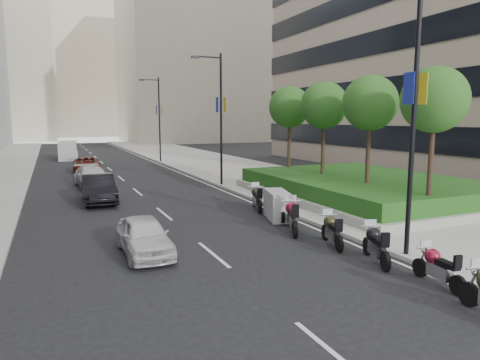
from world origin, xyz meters
TOP-DOWN VIEW (x-y plane):
  - ground at (0.00, 0.00)m, footprint 160.00×160.00m
  - sidewalk_right at (9.00, 30.00)m, footprint 10.00×100.00m
  - lane_edge at (3.70, 30.00)m, footprint 0.12×100.00m
  - lane_centre at (-1.50, 30.00)m, footprint 0.12×100.00m
  - building_cream_right at (22.00, 80.00)m, footprint 28.00×24.00m
  - building_cream_centre at (2.00, 120.00)m, footprint 30.00×24.00m
  - planter at (10.00, 10.00)m, footprint 10.00×14.00m
  - hedge at (10.00, 10.00)m, footprint 9.40×13.40m
  - tree_0 at (8.50, 4.00)m, footprint 2.80×2.80m
  - tree_1 at (8.50, 8.00)m, footprint 2.80×2.80m
  - tree_2 at (8.50, 12.00)m, footprint 2.80×2.80m
  - tree_3 at (8.50, 16.00)m, footprint 2.80×2.80m
  - lamp_post_0 at (4.14, 1.00)m, footprint 2.34×0.45m
  - lamp_post_1 at (4.14, 18.00)m, footprint 2.34×0.45m
  - lamp_post_2 at (4.14, 36.00)m, footprint 2.34×0.45m
  - motorcycle_1 at (3.28, -1.16)m, footprint 0.67×2.01m
  - motorcycle_2 at (3.06, 1.09)m, footprint 1.00×2.12m
  - motorcycle_3 at (2.87, 3.22)m, footprint 0.88×2.11m
  - motorcycle_4 at (2.53, 5.45)m, footprint 1.20×2.31m
  - motorcycle_5 at (3.05, 7.69)m, footprint 1.44×2.35m
  - motorcycle_6 at (3.11, 9.97)m, footprint 0.94×2.26m
  - car_a at (-3.66, 5.00)m, footprint 1.55×3.83m
  - car_b at (-4.12, 15.33)m, footprint 1.73×4.76m
  - car_c at (-3.97, 21.31)m, footprint 2.40×5.06m
  - car_d at (-3.63, 30.60)m, footprint 2.35×4.83m
  - delivery_van at (-4.65, 43.63)m, footprint 2.24×5.12m

SIDE VIEW (x-z plane):
  - ground at x=0.00m, z-range 0.00..0.00m
  - lane_edge at x=3.70m, z-range 0.00..0.01m
  - lane_centre at x=-1.50m, z-range 0.00..0.01m
  - sidewalk_right at x=9.00m, z-range 0.00..0.15m
  - planter at x=10.00m, z-range 0.15..0.55m
  - motorcycle_1 at x=3.28m, z-range 0.03..1.04m
  - motorcycle_3 at x=2.87m, z-range 0.04..1.12m
  - motorcycle_2 at x=3.06m, z-range 0.04..1.14m
  - motorcycle_6 at x=3.11m, z-range 0.04..1.20m
  - car_a at x=-3.66m, z-range 0.00..1.30m
  - motorcycle_4 at x=2.53m, z-range 0.04..1.27m
  - car_d at x=-3.63m, z-range 0.00..1.32m
  - motorcycle_5 at x=3.05m, z-range 0.00..1.33m
  - car_c at x=-3.97m, z-range 0.00..1.43m
  - car_b at x=-4.12m, z-range 0.00..1.56m
  - hedge at x=10.00m, z-range 0.55..1.35m
  - delivery_van at x=-4.65m, z-range -0.07..2.03m
  - lamp_post_0 at x=4.14m, z-range 0.57..9.57m
  - lamp_post_1 at x=4.14m, z-range 0.57..9.57m
  - lamp_post_2 at x=4.14m, z-range 0.57..9.57m
  - tree_0 at x=8.50m, z-range 2.27..8.57m
  - tree_1 at x=8.50m, z-range 2.27..8.57m
  - tree_2 at x=8.50m, z-range 2.27..8.57m
  - tree_3 at x=8.50m, z-range 2.27..8.57m
  - building_cream_right at x=22.00m, z-range 0.00..36.00m
  - building_cream_centre at x=2.00m, z-range 0.00..38.00m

